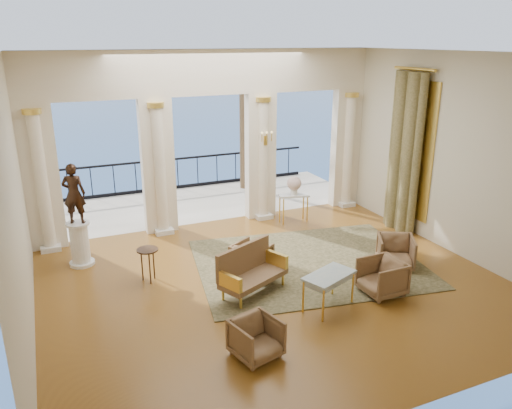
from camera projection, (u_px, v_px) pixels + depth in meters
name	position (u px, v px, depth m)	size (l,w,h in m)	color
floor	(274.00, 284.00, 10.15)	(9.00, 9.00, 0.00)	#543313
room_walls	(306.00, 157.00, 8.26)	(9.00, 9.00, 9.00)	beige
arcade	(211.00, 128.00, 12.65)	(9.00, 0.56, 4.50)	beige
terrace	(192.00, 204.00, 15.21)	(10.00, 3.60, 0.10)	#A59B87
balustrade	(178.00, 176.00, 16.45)	(9.00, 0.06, 1.03)	black
palm_tree	(242.00, 60.00, 15.34)	(2.00, 2.00, 4.50)	#4C3823
sea	(73.00, 126.00, 64.20)	(160.00, 160.00, 0.00)	#204F94
curtain	(404.00, 153.00, 12.43)	(0.33, 1.40, 4.09)	brown
window_frame	(411.00, 149.00, 12.48)	(0.04, 1.60, 3.40)	#EABE4D
wall_sconce	(266.00, 140.00, 13.02)	(0.30, 0.11, 0.33)	#EABE4D
rug	(308.00, 263.00, 11.05)	(4.85, 3.77, 0.02)	#292D18
armchair_a	(256.00, 337.00, 7.73)	(0.68, 0.64, 0.70)	#44311D
armchair_b	(396.00, 250.00, 10.78)	(0.75, 0.70, 0.77)	#44311D
armchair_c	(382.00, 276.00, 9.64)	(0.75, 0.71, 0.78)	#44311D
armchair_d	(252.00, 257.00, 10.53)	(0.70, 0.66, 0.72)	#44311D
settee	(250.00, 270.00, 9.69)	(1.55, 1.15, 0.95)	#44311D
game_table	(329.00, 278.00, 9.07)	(1.12, 0.87, 0.68)	#95B1BC
pedestal	(80.00, 245.00, 10.87)	(0.54, 0.54, 0.98)	silver
statue	(74.00, 194.00, 10.50)	(0.48, 0.31, 1.31)	black
console_table	(294.00, 199.00, 13.36)	(0.87, 0.52, 0.77)	silver
urn	(294.00, 184.00, 13.23)	(0.38, 0.38, 0.50)	white
side_table	(148.00, 254.00, 10.08)	(0.44, 0.44, 0.71)	black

